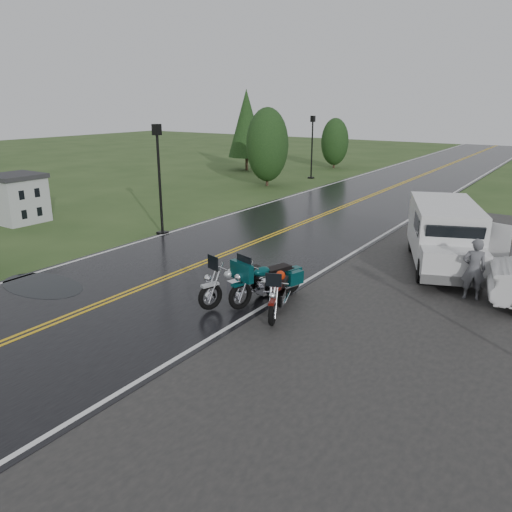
{
  "coord_description": "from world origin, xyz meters",
  "views": [
    {
      "loc": [
        10.58,
        -9.54,
        5.33
      ],
      "look_at": [
        2.8,
        2.0,
        1.0
      ],
      "focal_mm": 35.0,
      "sensor_mm": 36.0,
      "label": 1
    }
  ],
  "objects_px": {
    "motorcycle_silver": "(210,286)",
    "motorcycle_red": "(273,303)",
    "van_white": "(424,249)",
    "person_at_van": "(474,270)",
    "lamp_post_near_left": "(160,180)",
    "lamp_post_far_left": "(312,147)",
    "motorcycle_teal": "(240,285)",
    "house_left": "(10,149)"
  },
  "relations": [
    {
      "from": "house_left",
      "to": "van_white",
      "type": "height_order",
      "value": "house_left"
    },
    {
      "from": "motorcycle_red",
      "to": "lamp_post_near_left",
      "type": "xyz_separation_m",
      "value": [
        -8.62,
        5.05,
        1.62
      ]
    },
    {
      "from": "lamp_post_near_left",
      "to": "lamp_post_far_left",
      "type": "distance_m",
      "value": 17.63
    },
    {
      "from": "motorcycle_silver",
      "to": "lamp_post_far_left",
      "type": "height_order",
      "value": "lamp_post_far_left"
    },
    {
      "from": "motorcycle_silver",
      "to": "motorcycle_red",
      "type": "bearing_deg",
      "value": 21.3
    },
    {
      "from": "person_at_van",
      "to": "lamp_post_near_left",
      "type": "height_order",
      "value": "lamp_post_near_left"
    },
    {
      "from": "motorcycle_red",
      "to": "lamp_post_near_left",
      "type": "distance_m",
      "value": 10.12
    },
    {
      "from": "van_white",
      "to": "person_at_van",
      "type": "height_order",
      "value": "van_white"
    },
    {
      "from": "motorcycle_silver",
      "to": "lamp_post_far_left",
      "type": "distance_m",
      "value": 24.43
    },
    {
      "from": "motorcycle_silver",
      "to": "lamp_post_near_left",
      "type": "xyz_separation_m",
      "value": [
        -6.76,
        5.17,
        1.54
      ]
    },
    {
      "from": "house_left",
      "to": "motorcycle_silver",
      "type": "height_order",
      "value": "house_left"
    },
    {
      "from": "van_white",
      "to": "house_left",
      "type": "bearing_deg",
      "value": 165.57
    },
    {
      "from": "lamp_post_far_left",
      "to": "lamp_post_near_left",
      "type": "bearing_deg",
      "value": -82.57
    },
    {
      "from": "motorcycle_red",
      "to": "van_white",
      "type": "bearing_deg",
      "value": 46.73
    },
    {
      "from": "motorcycle_silver",
      "to": "lamp_post_near_left",
      "type": "relative_size",
      "value": 0.54
    },
    {
      "from": "house_left",
      "to": "motorcycle_teal",
      "type": "xyz_separation_m",
      "value": [
        14.42,
        -2.66,
        -2.56
      ]
    },
    {
      "from": "motorcycle_teal",
      "to": "lamp_post_near_left",
      "type": "distance_m",
      "value": 8.9
    },
    {
      "from": "motorcycle_silver",
      "to": "van_white",
      "type": "relative_size",
      "value": 0.45
    },
    {
      "from": "van_white",
      "to": "person_at_van",
      "type": "bearing_deg",
      "value": -42.04
    },
    {
      "from": "motorcycle_silver",
      "to": "person_at_van",
      "type": "relative_size",
      "value": 1.4
    },
    {
      "from": "person_at_van",
      "to": "lamp_post_far_left",
      "type": "height_order",
      "value": "lamp_post_far_left"
    },
    {
      "from": "house_left",
      "to": "motorcycle_teal",
      "type": "relative_size",
      "value": 3.45
    },
    {
      "from": "person_at_van",
      "to": "lamp_post_near_left",
      "type": "xyz_separation_m",
      "value": [
        -12.26,
        0.43,
        1.39
      ]
    },
    {
      "from": "motorcycle_red",
      "to": "lamp_post_near_left",
      "type": "bearing_deg",
      "value": 128.21
    },
    {
      "from": "person_at_van",
      "to": "motorcycle_teal",
      "type": "bearing_deg",
      "value": 22.26
    },
    {
      "from": "house_left",
      "to": "lamp_post_near_left",
      "type": "distance_m",
      "value": 7.39
    },
    {
      "from": "motorcycle_red",
      "to": "motorcycle_silver",
      "type": "distance_m",
      "value": 1.86
    },
    {
      "from": "motorcycle_teal",
      "to": "van_white",
      "type": "relative_size",
      "value": 0.46
    },
    {
      "from": "house_left",
      "to": "motorcycle_teal",
      "type": "height_order",
      "value": "house_left"
    },
    {
      "from": "motorcycle_red",
      "to": "lamp_post_near_left",
      "type": "height_order",
      "value": "lamp_post_near_left"
    },
    {
      "from": "motorcycle_teal",
      "to": "person_at_van",
      "type": "xyz_separation_m",
      "value": [
        4.87,
        4.27,
        0.14
      ]
    },
    {
      "from": "van_white",
      "to": "person_at_van",
      "type": "distance_m",
      "value": 1.67
    },
    {
      "from": "motorcycle_teal",
      "to": "person_at_van",
      "type": "bearing_deg",
      "value": 57.39
    },
    {
      "from": "lamp_post_near_left",
      "to": "lamp_post_far_left",
      "type": "relative_size",
      "value": 1.03
    },
    {
      "from": "motorcycle_silver",
      "to": "lamp_post_near_left",
      "type": "bearing_deg",
      "value": 160.38
    },
    {
      "from": "motorcycle_teal",
      "to": "lamp_post_near_left",
      "type": "height_order",
      "value": "lamp_post_near_left"
    },
    {
      "from": "motorcycle_teal",
      "to": "van_white",
      "type": "xyz_separation_m",
      "value": [
        3.31,
        4.85,
        0.33
      ]
    },
    {
      "from": "motorcycle_teal",
      "to": "lamp_post_far_left",
      "type": "height_order",
      "value": "lamp_post_far_left"
    },
    {
      "from": "house_left",
      "to": "motorcycle_red",
      "type": "height_order",
      "value": "house_left"
    },
    {
      "from": "house_left",
      "to": "person_at_van",
      "type": "height_order",
      "value": "house_left"
    },
    {
      "from": "house_left",
      "to": "lamp_post_near_left",
      "type": "xyz_separation_m",
      "value": [
        7.02,
        2.04,
        -1.04
      ]
    },
    {
      "from": "motorcycle_red",
      "to": "person_at_van",
      "type": "height_order",
      "value": "person_at_van"
    }
  ]
}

